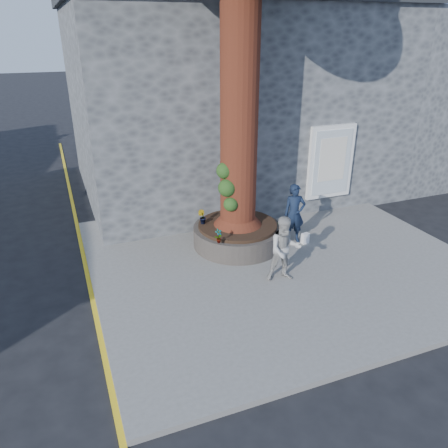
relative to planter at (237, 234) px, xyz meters
name	(u,v)px	position (x,y,z in m)	size (l,w,h in m)	color
ground	(239,293)	(-0.80, -2.00, -0.41)	(120.00, 120.00, 0.00)	black
pavement	(279,259)	(0.70, -1.00, -0.35)	(9.00, 8.00, 0.12)	slate
yellow_line	(92,298)	(-3.85, -1.00, -0.41)	(0.10, 30.00, 0.01)	yellow
stone_shop	(225,97)	(1.70, 5.20, 2.75)	(10.30, 8.30, 6.30)	#444648
neighbour_shop	(404,91)	(9.70, 5.20, 2.59)	(6.00, 8.00, 6.00)	#444648
planter	(237,234)	(0.00, 0.00, 0.00)	(2.30, 2.30, 0.60)	black
man	(294,214)	(1.46, -0.36, 0.50)	(0.58, 0.38, 1.59)	#121D32
woman	(285,249)	(0.28, -1.99, 0.47)	(0.74, 0.58, 1.52)	#A4A19D
shopping_bag	(305,238)	(1.71, -0.58, -0.15)	(0.20, 0.12, 0.28)	white
plant_a	(219,236)	(-0.85, -0.85, 0.48)	(0.19, 0.13, 0.35)	gray
plant_b	(202,217)	(-0.85, 0.36, 0.49)	(0.20, 0.20, 0.37)	gray
plant_c	(283,226)	(0.85, -0.85, 0.45)	(0.16, 0.16, 0.29)	gray
plant_d	(283,226)	(0.85, -0.85, 0.45)	(0.25, 0.23, 0.28)	gray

